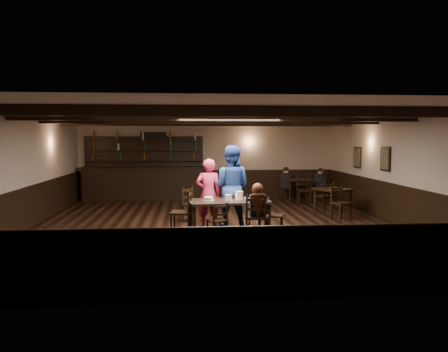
{
  "coord_description": "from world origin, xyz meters",
  "views": [
    {
      "loc": [
        -0.69,
        -10.53,
        2.15
      ],
      "look_at": [
        0.2,
        0.2,
        1.2
      ],
      "focal_mm": 35.0,
      "sensor_mm": 36.0,
      "label": 1
    }
  ],
  "objects": [
    {
      "name": "bg_patron_left",
      "position": [
        2.59,
        3.84,
        0.82
      ],
      "size": [
        0.27,
        0.37,
        0.7
      ],
      "color": "black",
      "rests_on": "ground"
    },
    {
      "name": "chair_near_left",
      "position": [
        -0.05,
        -1.46,
        0.46
      ],
      "size": [
        0.47,
        0.47,
        0.78
      ],
      "color": "black",
      "rests_on": "ground"
    },
    {
      "name": "plate_stack_a",
      "position": [
        0.2,
        -0.94,
        0.82
      ],
      "size": [
        0.15,
        0.15,
        0.14
      ],
      "primitive_type": "cylinder",
      "color": "white",
      "rests_on": "dining_table"
    },
    {
      "name": "chair_far_pushed",
      "position": [
        -0.64,
        0.52,
        0.53
      ],
      "size": [
        0.58,
        0.58,
        0.9
      ],
      "color": "black",
      "rests_on": "ground"
    },
    {
      "name": "woman_pink",
      "position": [
        -0.21,
        -0.23,
        0.83
      ],
      "size": [
        0.61,
        0.41,
        1.66
      ],
      "primitive_type": "imported",
      "rotation": [
        0.0,
        0.0,
        3.11
      ],
      "color": "#DD3357",
      "rests_on": "ground"
    },
    {
      "name": "drink_glass",
      "position": [
        0.47,
        -0.77,
        0.8
      ],
      "size": [
        0.06,
        0.06,
        0.1
      ],
      "primitive_type": "cylinder",
      "color": "silver",
      "rests_on": "dining_table"
    },
    {
      "name": "ground",
      "position": [
        0.0,
        0.0,
        0.0
      ],
      "size": [
        10.0,
        10.0,
        0.0
      ],
      "primitive_type": "plane",
      "color": "black",
      "rests_on": "ground"
    },
    {
      "name": "salt_shaker",
      "position": [
        0.59,
        -0.93,
        0.79
      ],
      "size": [
        0.03,
        0.03,
        0.08
      ],
      "primitive_type": "cylinder",
      "color": "silver",
      "rests_on": "dining_table"
    },
    {
      "name": "pepper_shaker",
      "position": [
        0.7,
        -0.94,
        0.79
      ],
      "size": [
        0.03,
        0.03,
        0.08
      ],
      "primitive_type": "cylinder",
      "color": "#A5A8AD",
      "rests_on": "dining_table"
    },
    {
      "name": "back_table_a",
      "position": [
        3.29,
        1.15,
        0.65
      ],
      "size": [
        1.11,
        1.11,
        0.75
      ],
      "color": "black",
      "rests_on": "ground"
    },
    {
      "name": "man_blue",
      "position": [
        0.33,
        -0.22,
        0.99
      ],
      "size": [
        1.16,
        1.03,
        1.97
      ],
      "primitive_type": "imported",
      "rotation": [
        0.0,
        0.0,
        2.79
      ],
      "color": "navy",
      "rests_on": "ground"
    },
    {
      "name": "bg_patron_right",
      "position": [
        3.74,
        3.73,
        0.8
      ],
      "size": [
        0.29,
        0.37,
        0.67
      ],
      "color": "black",
      "rests_on": "ground"
    },
    {
      "name": "chair_near_right",
      "position": [
        0.73,
        -1.65,
        0.57
      ],
      "size": [
        0.56,
        0.54,
        0.97
      ],
      "color": "black",
      "rests_on": "ground"
    },
    {
      "name": "cake",
      "position": [
        -0.24,
        -0.89,
        0.79
      ],
      "size": [
        0.26,
        0.26,
        0.08
      ],
      "color": "white",
      "rests_on": "dining_table"
    },
    {
      "name": "dining_table",
      "position": [
        0.21,
        -0.88,
        0.68
      ],
      "size": [
        1.87,
        1.09,
        0.75
      ],
      "color": "black",
      "rests_on": "ground"
    },
    {
      "name": "back_table_b",
      "position": [
        3.05,
        3.97,
        0.65
      ],
      "size": [
        0.89,
        0.89,
        0.75
      ],
      "color": "black",
      "rests_on": "ground"
    },
    {
      "name": "menu_blue",
      "position": [
        0.77,
        -0.7,
        0.75
      ],
      "size": [
        0.35,
        0.27,
        0.0
      ],
      "primitive_type": "cube",
      "rotation": [
        0.0,
        0.0,
        -0.12
      ],
      "color": "#0E1947",
      "rests_on": "dining_table"
    },
    {
      "name": "chair_end_left",
      "position": [
        -0.76,
        -0.97,
        0.59
      ],
      "size": [
        0.51,
        0.53,
        1.0
      ],
      "color": "black",
      "rests_on": "ground"
    },
    {
      "name": "menu_red",
      "position": [
        0.79,
        -0.95,
        0.75
      ],
      "size": [
        0.32,
        0.23,
        0.0
      ],
      "primitive_type": "cube",
      "rotation": [
        0.0,
        0.0,
        -0.03
      ],
      "color": "#9B2511",
      "rests_on": "dining_table"
    },
    {
      "name": "tea_light",
      "position": [
        0.27,
        -0.8,
        0.78
      ],
      "size": [
        0.05,
        0.05,
        0.06
      ],
      "color": "#A5A8AD",
      "rests_on": "dining_table"
    },
    {
      "name": "plate_stack_b",
      "position": [
        0.46,
        -0.84,
        0.85
      ],
      "size": [
        0.17,
        0.17,
        0.2
      ],
      "primitive_type": "cylinder",
      "color": "white",
      "rests_on": "dining_table"
    },
    {
      "name": "seated_person",
      "position": [
        0.75,
        -1.59,
        0.81
      ],
      "size": [
        0.32,
        0.47,
        0.77
      ],
      "color": "black",
      "rests_on": "ground"
    },
    {
      "name": "bar_counter",
      "position": [
        -2.21,
        4.72,
        0.73
      ],
      "size": [
        4.29,
        0.7,
        2.2
      ],
      "color": "black",
      "rests_on": "ground"
    },
    {
      "name": "chair_end_right",
      "position": [
        1.17,
        -0.96,
        0.48
      ],
      "size": [
        0.46,
        0.47,
        0.81
      ],
      "color": "black",
      "rests_on": "ground"
    },
    {
      "name": "room_shell",
      "position": [
        0.01,
        0.04,
        1.75
      ],
      "size": [
        9.02,
        10.02,
        2.71
      ],
      "color": "beige",
      "rests_on": "ground"
    }
  ]
}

